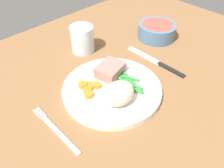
{
  "coord_description": "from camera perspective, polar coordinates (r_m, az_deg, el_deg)",
  "views": [
    {
      "loc": [
        -32.43,
        -29.34,
        42.31
      ],
      "look_at": [
        -3.17,
        0.62,
        4.6
      ],
      "focal_mm": 36.28,
      "sensor_mm": 36.0,
      "label": 1
    }
  ],
  "objects": [
    {
      "name": "salad_bowl",
      "position": [
        0.8,
        11.23,
        13.17
      ],
      "size": [
        12.54,
        12.54,
        4.89
      ],
      "color": "#4C7299",
      "rests_on": "dining_table"
    },
    {
      "name": "mashed_potatoes",
      "position": [
        0.52,
        1.71,
        -2.33
      ],
      "size": [
        7.86,
        6.28,
        5.01
      ],
      "primitive_type": "ellipsoid",
      "color": "beige",
      "rests_on": "dinner_plate"
    },
    {
      "name": "dining_table",
      "position": [
        0.6,
        2.57,
        -1.42
      ],
      "size": [
        120.0,
        90.0,
        2.0
      ],
      "color": "brown",
      "rests_on": "ground"
    },
    {
      "name": "dinner_plate",
      "position": [
        0.58,
        -0.0,
        -1.33
      ],
      "size": [
        25.13,
        25.13,
        1.6
      ],
      "primitive_type": "cylinder",
      "color": "white",
      "rests_on": "dining_table"
    },
    {
      "name": "knife",
      "position": [
        0.69,
        11.09,
        5.47
      ],
      "size": [
        1.7,
        20.5,
        0.64
      ],
      "rotation": [
        0.0,
        0.0,
        -0.02
      ],
      "color": "black",
      "rests_on": "dining_table"
    },
    {
      "name": "fork",
      "position": [
        0.51,
        -13.96,
        -11.19
      ],
      "size": [
        1.44,
        16.6,
        0.4
      ],
      "rotation": [
        0.0,
        0.0,
        0.05
      ],
      "color": "silver",
      "rests_on": "dining_table"
    },
    {
      "name": "carrot_slices",
      "position": [
        0.56,
        -5.84,
        -0.99
      ],
      "size": [
        5.94,
        5.96,
        1.18
      ],
      "color": "orange",
      "rests_on": "dinner_plate"
    },
    {
      "name": "water_glass",
      "position": [
        0.72,
        -7.43,
        10.75
      ],
      "size": [
        7.16,
        7.16,
        8.19
      ],
      "color": "silver",
      "rests_on": "dining_table"
    },
    {
      "name": "meat_portion",
      "position": [
        0.6,
        -0.32,
        3.65
      ],
      "size": [
        8.51,
        7.34,
        2.92
      ],
      "primitive_type": "cube",
      "rotation": [
        0.0,
        0.0,
        0.24
      ],
      "color": "#B2756B",
      "rests_on": "dinner_plate"
    },
    {
      "name": "green_beans",
      "position": [
        0.58,
        4.28,
        0.51
      ],
      "size": [
        5.47,
        10.11,
        0.9
      ],
      "color": "#2D8C38",
      "rests_on": "dinner_plate"
    }
  ]
}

